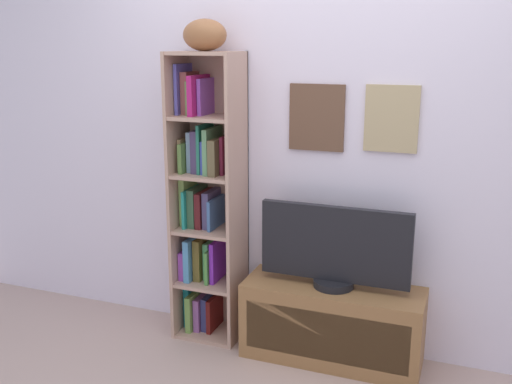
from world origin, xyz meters
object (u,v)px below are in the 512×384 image
at_px(football, 205,35).
at_px(tv_stand, 332,323).
at_px(bookshelf, 206,204).
at_px(television, 335,248).

distance_m(football, tv_stand, 1.73).
xyz_separation_m(bookshelf, football, (0.03, -0.03, 0.96)).
height_order(football, tv_stand, football).
xyz_separation_m(tv_stand, television, (-0.00, 0.00, 0.44)).
bearing_deg(football, television, -2.18).
distance_m(bookshelf, television, 0.81).
relative_size(football, tv_stand, 0.28).
relative_size(bookshelf, football, 6.08).
height_order(bookshelf, television, bookshelf).
relative_size(football, television, 0.34).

